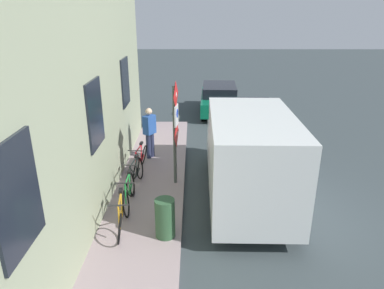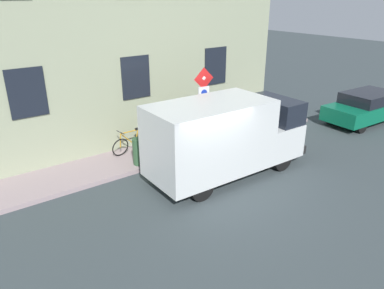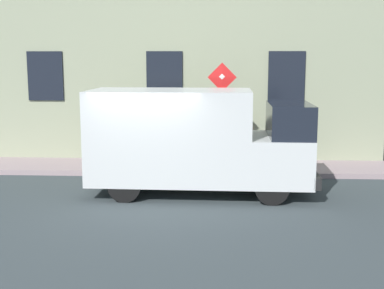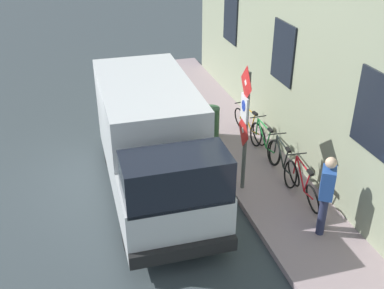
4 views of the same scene
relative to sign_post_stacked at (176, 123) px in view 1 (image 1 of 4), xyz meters
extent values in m
plane|color=#364043|center=(-2.53, 1.74, -1.96)|extent=(80.00, 80.00, 0.00)
cube|color=gray|center=(0.76, 1.74, -1.89)|extent=(1.92, 15.40, 0.14)
cube|color=#959D7E|center=(2.07, 1.74, 2.26)|extent=(0.70, 13.40, 8.44)
cube|color=black|center=(1.70, -1.94, 0.74)|extent=(0.06, 1.10, 1.50)
cube|color=black|center=(1.70, 1.74, 0.74)|extent=(0.06, 1.10, 1.50)
cube|color=black|center=(1.70, 5.42, 0.74)|extent=(0.06, 1.10, 1.50)
cylinder|color=#474C47|center=(0.05, -0.01, -0.40)|extent=(0.09, 0.09, 2.83)
pyramid|color=silver|center=(-0.03, 0.00, 0.76)|extent=(0.09, 0.50, 0.50)
pyramid|color=red|center=(-0.03, 0.00, 0.76)|extent=(0.08, 0.56, 0.56)
cube|color=white|center=(-0.01, 0.00, 0.21)|extent=(0.09, 0.44, 0.56)
cylinder|color=#1933B2|center=(-0.04, 0.00, 0.27)|extent=(0.04, 0.24, 0.24)
pyramid|color=silver|center=(-0.03, 0.00, -0.34)|extent=(0.09, 0.50, 0.50)
pyramid|color=red|center=(-0.03, 0.00, -0.34)|extent=(0.08, 0.56, 0.56)
cube|color=silver|center=(-1.89, 1.23, -0.54)|extent=(2.07, 3.84, 2.18)
cube|color=silver|center=(-1.94, -1.37, -1.08)|extent=(2.03, 1.44, 1.10)
cube|color=black|center=(-1.94, -1.58, -0.18)|extent=(1.94, 1.02, 0.84)
cube|color=black|center=(-1.95, -2.12, -1.45)|extent=(2.00, 0.20, 0.28)
cylinder|color=black|center=(-1.05, -1.15, -1.58)|extent=(0.23, 0.76, 0.76)
cylinder|color=black|center=(-2.81, -1.12, -1.58)|extent=(0.23, 0.76, 0.76)
cylinder|color=black|center=(-0.99, 2.18, -1.58)|extent=(0.23, 0.76, 0.76)
cylinder|color=black|center=(-2.75, 2.21, -1.58)|extent=(0.23, 0.76, 0.76)
cube|color=#0B6041|center=(-1.75, -7.90, -1.38)|extent=(1.94, 4.08, 0.64)
cube|color=black|center=(-1.76, -8.10, -0.88)|extent=(1.72, 2.47, 0.60)
cylinder|color=black|center=(-2.46, -6.54, -1.66)|extent=(0.21, 0.61, 0.60)
cylinder|color=black|center=(-0.91, -6.62, -1.66)|extent=(0.21, 0.61, 0.60)
cylinder|color=black|center=(-2.59, -9.18, -1.66)|extent=(0.21, 0.61, 0.60)
cylinder|color=black|center=(-1.04, -9.25, -1.66)|extent=(0.21, 0.61, 0.60)
torus|color=black|center=(1.21, -0.25, -1.49)|extent=(0.22, 0.67, 0.66)
torus|color=black|center=(1.12, -1.30, -1.49)|extent=(0.22, 0.67, 0.66)
cylinder|color=red|center=(1.18, -0.59, -1.28)|extent=(0.09, 0.60, 0.60)
cylinder|color=red|center=(1.18, -0.66, -1.01)|extent=(0.10, 0.73, 0.07)
cylinder|color=red|center=(1.15, -0.95, -1.30)|extent=(0.05, 0.19, 0.55)
cylinder|color=red|center=(1.14, -1.08, -1.53)|extent=(0.07, 0.43, 0.12)
cylinder|color=red|center=(1.21, -0.28, -1.24)|extent=(0.04, 0.09, 0.50)
cube|color=black|center=(1.14, -1.02, -0.98)|extent=(0.10, 0.21, 0.06)
cylinder|color=#262626|center=(1.21, -0.30, -0.94)|extent=(0.46, 0.07, 0.03)
torus|color=black|center=(1.21, 0.77, -1.49)|extent=(0.19, 0.67, 0.66)
torus|color=black|center=(1.12, -0.27, -1.49)|extent=(0.19, 0.67, 0.66)
cylinder|color=black|center=(1.18, 0.44, -1.28)|extent=(0.09, 0.60, 0.60)
cylinder|color=black|center=(1.18, 0.36, -1.01)|extent=(0.10, 0.73, 0.07)
cylinder|color=black|center=(1.15, 0.07, -1.30)|extent=(0.05, 0.19, 0.55)
cylinder|color=black|center=(1.14, -0.06, -1.53)|extent=(0.08, 0.43, 0.12)
cylinder|color=black|center=(1.21, 0.75, -1.24)|extent=(0.04, 0.09, 0.50)
cube|color=black|center=(1.14, 0.00, -0.98)|extent=(0.10, 0.21, 0.06)
cylinder|color=#262626|center=(1.21, 0.72, -0.94)|extent=(0.46, 0.07, 0.03)
torus|color=black|center=(1.15, 1.80, -1.49)|extent=(0.13, 0.66, 0.66)
torus|color=black|center=(1.18, 0.75, -1.49)|extent=(0.13, 0.66, 0.66)
cylinder|color=#1E8336|center=(1.16, 1.46, -1.28)|extent=(0.05, 0.60, 0.60)
cylinder|color=#1E8336|center=(1.16, 1.38, -1.01)|extent=(0.06, 0.73, 0.07)
cylinder|color=#1E8336|center=(1.17, 1.10, -1.30)|extent=(0.04, 0.19, 0.55)
cylinder|color=#1E8336|center=(1.18, 0.96, -1.53)|extent=(0.05, 0.43, 0.12)
cylinder|color=#1E8336|center=(1.15, 1.77, -1.24)|extent=(0.04, 0.09, 0.50)
cube|color=black|center=(1.17, 1.02, -0.98)|extent=(0.09, 0.20, 0.06)
cylinder|color=#262626|center=(1.15, 1.75, -0.94)|extent=(0.46, 0.04, 0.03)
torus|color=black|center=(1.10, 2.82, -1.49)|extent=(0.21, 0.67, 0.66)
torus|color=black|center=(1.23, 1.77, -1.49)|extent=(0.21, 0.67, 0.66)
cylinder|color=orange|center=(1.14, 2.48, -1.28)|extent=(0.11, 0.60, 0.60)
cylinder|color=orange|center=(1.15, 2.41, -1.01)|extent=(0.12, 0.73, 0.07)
cylinder|color=orange|center=(1.19, 2.12, -1.30)|extent=(0.06, 0.19, 0.55)
cylinder|color=orange|center=(1.20, 1.98, -1.53)|extent=(0.09, 0.43, 0.12)
cylinder|color=orange|center=(1.11, 2.79, -1.24)|extent=(0.05, 0.09, 0.50)
cube|color=black|center=(1.20, 2.05, -0.98)|extent=(0.10, 0.21, 0.06)
cylinder|color=#262626|center=(1.11, 2.77, -0.94)|extent=(0.46, 0.08, 0.03)
cylinder|color=#262B47|center=(0.93, -1.98, -1.39)|extent=(0.16, 0.16, 0.85)
cylinder|color=#262B47|center=(1.03, -1.83, -1.39)|extent=(0.16, 0.16, 0.85)
cube|color=#2850A0|center=(0.98, -1.90, -0.66)|extent=(0.44, 0.48, 0.62)
sphere|color=beige|center=(0.98, -1.90, -0.21)|extent=(0.22, 0.22, 0.22)
cylinder|color=#2D5133|center=(0.15, 2.59, -1.37)|extent=(0.44, 0.44, 0.90)
camera|label=1|loc=(-0.46, 9.23, 2.90)|focal=33.12mm
camera|label=2|loc=(-9.93, 7.84, 3.53)|focal=34.38mm
camera|label=3|loc=(-14.11, 0.09, 1.27)|focal=48.48mm
camera|label=4|loc=(-3.61, -8.25, 4.26)|focal=43.14mm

